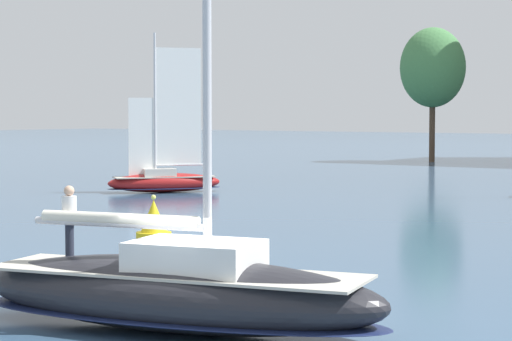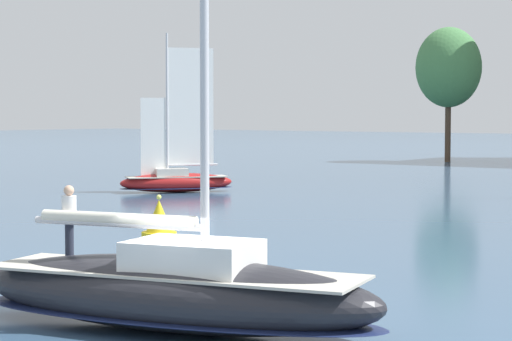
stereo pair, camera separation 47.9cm
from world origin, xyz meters
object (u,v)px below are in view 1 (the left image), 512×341
(sailboat_main, at_px, (176,290))
(channel_buoy, at_px, (154,233))
(tree_shore_left, at_px, (433,68))
(sailboat_moored_far_slip, at_px, (164,179))

(sailboat_main, height_order, channel_buoy, sailboat_main)
(tree_shore_left, relative_size, sailboat_main, 0.97)
(sailboat_main, xyz_separation_m, channel_buoy, (-7.55, 7.85, -0.08))
(sailboat_main, bearing_deg, tree_shore_left, 111.38)
(sailboat_moored_far_slip, xyz_separation_m, channel_buoy, (17.32, -20.65, 0.03))
(sailboat_main, relative_size, channel_buoy, 6.40)
(tree_shore_left, xyz_separation_m, channel_buoy, (20.44, -63.65, -8.20))
(channel_buoy, bearing_deg, tree_shore_left, 107.81)
(tree_shore_left, bearing_deg, sailboat_main, -68.62)
(channel_buoy, bearing_deg, sailboat_moored_far_slip, 129.97)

